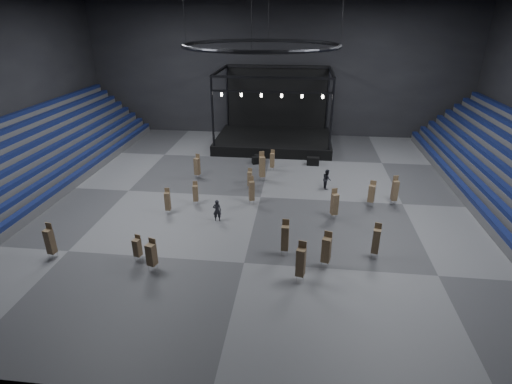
# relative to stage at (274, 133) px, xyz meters

# --- Properties ---
(floor) EXTENTS (50.00, 50.00, 0.00)m
(floor) POSITION_rel_stage_xyz_m (-0.00, -16.24, -1.45)
(floor) COLOR #565759
(floor) RESTS_ON ground
(wall_back) EXTENTS (50.00, 0.20, 18.00)m
(wall_back) POSITION_rel_stage_xyz_m (-0.00, 4.76, 7.55)
(wall_back) COLOR black
(wall_back) RESTS_ON ground
(wall_front) EXTENTS (50.00, 0.20, 18.00)m
(wall_front) POSITION_rel_stage_xyz_m (-0.00, -37.24, 7.55)
(wall_front) COLOR black
(wall_front) RESTS_ON ground
(bleachers_left) EXTENTS (7.20, 40.00, 6.40)m
(bleachers_left) POSITION_rel_stage_xyz_m (-22.94, -16.24, 0.28)
(bleachers_left) COLOR #4C4C4F
(bleachers_left) RESTS_ON floor
(stage) EXTENTS (14.00, 10.00, 9.20)m
(stage) POSITION_rel_stage_xyz_m (0.00, 0.00, 0.00)
(stage) COLOR black
(stage) RESTS_ON floor
(truss_ring) EXTENTS (12.30, 12.30, 5.15)m
(truss_ring) POSITION_rel_stage_xyz_m (-0.00, -16.24, 11.55)
(truss_ring) COLOR black
(truss_ring) RESTS_ON ceiling
(flight_case_left) EXTENTS (1.34, 1.04, 0.80)m
(flight_case_left) POSITION_rel_stage_xyz_m (-1.26, -7.45, -1.05)
(flight_case_left) COLOR black
(flight_case_left) RESTS_ON floor
(flight_case_mid) EXTENTS (1.20, 0.83, 0.73)m
(flight_case_mid) POSITION_rel_stage_xyz_m (-1.18, -6.72, -1.09)
(flight_case_mid) COLOR black
(flight_case_mid) RESTS_ON floor
(flight_case_right) EXTENTS (1.35, 0.70, 0.89)m
(flight_case_right) POSITION_rel_stage_xyz_m (4.82, -7.26, -1.00)
(flight_case_right) COLOR black
(flight_case_right) RESTS_ON floor
(chair_stack_0) EXTENTS (0.63, 0.63, 2.76)m
(chair_stack_0) POSITION_rel_stage_xyz_m (3.74, -28.22, -0.03)
(chair_stack_0) COLOR silver
(chair_stack_0) RESTS_ON floor
(chair_stack_1) EXTENTS (0.46, 0.46, 2.26)m
(chair_stack_1) POSITION_rel_stage_xyz_m (-7.28, -20.30, -0.29)
(chair_stack_1) COLOR silver
(chair_stack_1) RESTS_ON floor
(chair_stack_2) EXTENTS (0.47, 0.47, 2.13)m
(chair_stack_2) POSITION_rel_stage_xyz_m (-5.44, -18.36, -0.34)
(chair_stack_2) COLOR silver
(chair_stack_2) RESTS_ON floor
(chair_stack_3) EXTENTS (0.57, 0.57, 2.56)m
(chair_stack_3) POSITION_rel_stage_xyz_m (-0.63, -17.68, -0.15)
(chair_stack_3) COLOR silver
(chair_stack_3) RESTS_ON floor
(chair_stack_4) EXTENTS (0.51, 0.51, 2.67)m
(chair_stack_4) POSITION_rel_stage_xyz_m (2.63, -25.37, -0.09)
(chair_stack_4) COLOR silver
(chair_stack_4) RESTS_ON floor
(chair_stack_5) EXTENTS (0.62, 0.62, 2.51)m
(chair_stack_5) POSITION_rel_stage_xyz_m (-6.80, -12.38, -0.16)
(chair_stack_5) COLOR silver
(chair_stack_5) RESTS_ON floor
(chair_stack_6) EXTENTS (0.67, 0.67, 2.99)m
(chair_stack_6) POSITION_rel_stage_xyz_m (-0.27, -12.28, 0.07)
(chair_stack_6) COLOR silver
(chair_stack_6) RESTS_ON floor
(chair_stack_7) EXTENTS (0.43, 0.43, 2.04)m
(chair_stack_7) POSITION_rel_stage_xyz_m (-1.21, -14.44, -0.39)
(chair_stack_7) COLOR silver
(chair_stack_7) RESTS_ON floor
(chair_stack_8) EXTENTS (0.55, 0.55, 1.89)m
(chair_stack_8) POSITION_rel_stage_xyz_m (-7.13, -27.20, -0.43)
(chair_stack_8) COLOR silver
(chair_stack_8) RESTS_ON floor
(chair_stack_9) EXTENTS (0.67, 0.67, 2.29)m
(chair_stack_9) POSITION_rel_stage_xyz_m (-5.77, -28.19, -0.23)
(chair_stack_9) COLOR silver
(chair_stack_9) RESTS_ON floor
(chair_stack_10) EXTENTS (0.48, 0.48, 2.24)m
(chair_stack_10) POSITION_rel_stage_xyz_m (0.50, -9.33, -0.30)
(chair_stack_10) COLOR silver
(chair_stack_10) RESTS_ON floor
(chair_stack_11) EXTENTS (0.55, 0.55, 2.61)m
(chair_stack_11) POSITION_rel_stage_xyz_m (11.66, -16.30, -0.12)
(chair_stack_11) COLOR silver
(chair_stack_11) RESTS_ON floor
(chair_stack_12) EXTENTS (0.55, 0.55, 2.60)m
(chair_stack_12) POSITION_rel_stage_xyz_m (-13.03, -27.60, -0.12)
(chair_stack_12) COLOR silver
(chair_stack_12) RESTS_ON floor
(chair_stack_13) EXTENTS (0.65, 0.65, 2.61)m
(chair_stack_13) POSITION_rel_stage_xyz_m (6.31, -19.63, -0.11)
(chair_stack_13) COLOR silver
(chair_stack_13) RESTS_ON floor
(chair_stack_14) EXTENTS (0.67, 0.67, 2.30)m
(chair_stack_14) POSITION_rel_stage_xyz_m (9.63, -16.92, -0.22)
(chair_stack_14) COLOR silver
(chair_stack_14) RESTS_ON floor
(chair_stack_15) EXTENTS (0.57, 0.57, 2.57)m
(chair_stack_15) POSITION_rel_stage_xyz_m (8.74, -25.01, -0.13)
(chair_stack_15) COLOR silver
(chair_stack_15) RESTS_ON floor
(chair_stack_16) EXTENTS (0.67, 0.67, 2.57)m
(chair_stack_16) POSITION_rel_stage_xyz_m (5.36, -26.52, -0.11)
(chair_stack_16) COLOR silver
(chair_stack_16) RESTS_ON floor
(man_center) EXTENTS (0.72, 0.51, 1.84)m
(man_center) POSITION_rel_stage_xyz_m (-2.98, -21.09, -0.53)
(man_center) COLOR black
(man_center) RESTS_ON floor
(crew_member) EXTENTS (0.88, 1.04, 1.89)m
(crew_member) POSITION_rel_stage_xyz_m (6.01, -13.47, -0.50)
(crew_member) COLOR black
(crew_member) RESTS_ON floor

